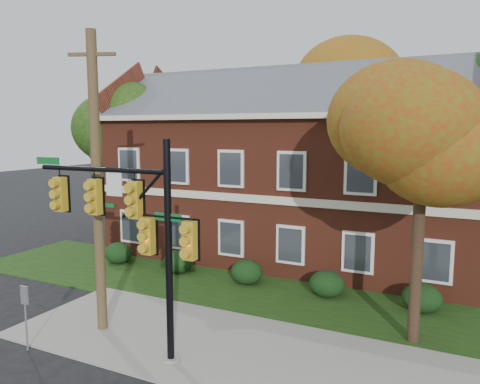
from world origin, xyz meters
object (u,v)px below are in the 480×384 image
at_px(tree_near_right, 432,125).
at_px(traffic_signal, 134,224).
at_px(hedge_right, 327,284).
at_px(apartment_building, 291,160).
at_px(tree_left_rear, 126,127).
at_px(utility_pole, 97,184).
at_px(tree_far_rear, 354,93).
at_px(hedge_center, 247,272).
at_px(hedge_far_right, 422,298).
at_px(hedge_left, 178,262).
at_px(sign_post, 25,307).
at_px(hedge_far_left, 118,253).

height_order(tree_near_right, traffic_signal, tree_near_right).
xyz_separation_m(hedge_right, traffic_signal, (-3.63, -7.12, 3.39)).
height_order(apartment_building, tree_near_right, apartment_building).
relative_size(tree_left_rear, utility_pole, 0.93).
bearing_deg(hedge_right, tree_far_rear, 99.36).
height_order(tree_far_rear, utility_pole, tree_far_rear).
distance_m(hedge_center, tree_left_rear, 12.23).
relative_size(apartment_building, hedge_far_right, 13.43).
relative_size(hedge_center, utility_pole, 0.15).
xyz_separation_m(hedge_left, sign_post, (0.23, -8.38, 0.83)).
bearing_deg(tree_near_right, tree_far_rear, 110.27).
bearing_deg(apartment_building, hedge_right, -56.33).
height_order(apartment_building, tree_left_rear, apartment_building).
relative_size(hedge_left, tree_left_rear, 0.16).
bearing_deg(hedge_far_right, tree_far_rear, 113.37).
relative_size(apartment_building, utility_pole, 1.97).
height_order(hedge_left, hedge_center, same).
bearing_deg(tree_near_right, sign_post, -152.15).
bearing_deg(hedge_far_left, hedge_right, 0.00).
bearing_deg(sign_post, hedge_center, 66.45).
bearing_deg(apartment_building, tree_far_rear, 80.29).
xyz_separation_m(apartment_building, hedge_right, (3.50, -5.25, -4.46)).
bearing_deg(apartment_building, tree_near_right, -48.23).
xyz_separation_m(tree_near_right, utility_pole, (-9.47, -3.46, -1.82)).
distance_m(apartment_building, hedge_center, 6.89).
bearing_deg(hedge_far_right, sign_post, -140.79).
bearing_deg(tree_left_rear, utility_pole, -54.35).
height_order(apartment_building, tree_far_rear, tree_far_rear).
relative_size(hedge_far_right, tree_near_right, 0.16).
relative_size(tree_far_rear, traffic_signal, 1.83).
height_order(apartment_building, traffic_signal, apartment_building).
distance_m(hedge_center, hedge_right, 3.50).
xyz_separation_m(apartment_building, sign_post, (-3.27, -13.63, -3.63)).
relative_size(hedge_right, tree_far_rear, 0.12).
bearing_deg(tree_near_right, tree_left_rear, 157.64).
bearing_deg(apartment_building, utility_pole, -101.01).
relative_size(tree_near_right, tree_left_rear, 0.97).
height_order(apartment_building, hedge_far_left, apartment_building).
distance_m(apartment_building, tree_left_rear, 9.94).
height_order(apartment_building, hedge_far_right, apartment_building).
relative_size(tree_near_right, sign_post, 4.31).
height_order(hedge_center, hedge_far_right, same).
xyz_separation_m(hedge_far_left, tree_left_rear, (-2.73, 4.14, 6.16)).
distance_m(hedge_right, tree_left_rear, 15.17).
bearing_deg(apartment_building, hedge_far_right, -36.89).
bearing_deg(hedge_left, hedge_right, 0.00).
relative_size(hedge_far_left, utility_pole, 0.15).
bearing_deg(tree_far_rear, hedge_center, -95.85).
distance_m(hedge_right, utility_pole, 9.56).
distance_m(hedge_center, traffic_signal, 7.89).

